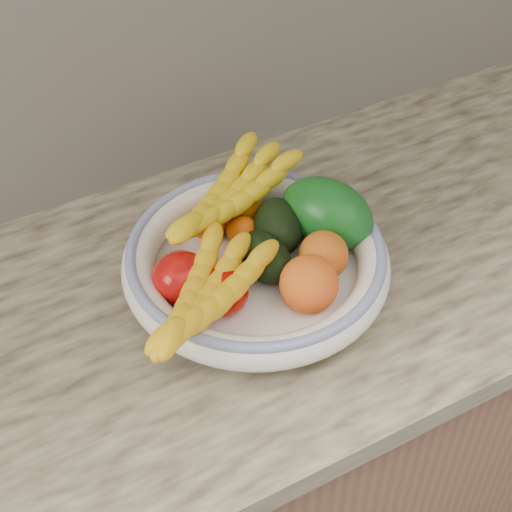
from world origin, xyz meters
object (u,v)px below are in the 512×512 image
object	(u,v)px
fruit_bowl	(256,262)
banana_bunch_front	(205,301)
green_mango	(327,213)
banana_bunch_back	(229,201)

from	to	relation	value
fruit_bowl	banana_bunch_front	size ratio (longest dim) A/B	1.38
green_mango	banana_bunch_back	xyz separation A→B (m)	(-0.12, 0.08, 0.01)
green_mango	banana_bunch_front	bearing A→B (deg)	171.87
green_mango	banana_bunch_back	distance (m)	0.15
banana_bunch_back	banana_bunch_front	xyz separation A→B (m)	(-0.12, -0.16, -0.01)
banana_bunch_front	green_mango	bearing A→B (deg)	-19.16
fruit_bowl	banana_bunch_back	distance (m)	0.11
banana_bunch_back	banana_bunch_front	size ratio (longest dim) A/B	1.02
fruit_bowl	banana_bunch_back	world-z (taller)	banana_bunch_back
fruit_bowl	green_mango	xyz separation A→B (m)	(0.13, 0.02, 0.03)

